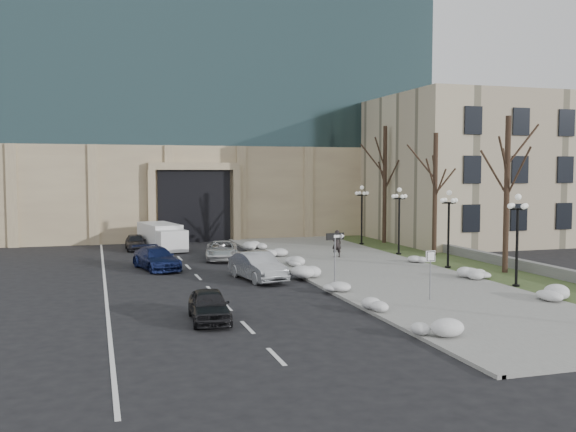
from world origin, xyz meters
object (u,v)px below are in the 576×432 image
object	(u,v)px
lamppost_b	(449,218)
car_b	(258,266)
keep_sign	(430,264)
box_truck	(162,237)
car_a	(209,305)
pedestrian	(337,244)
car_c	(156,259)
lamppost_c	(399,212)
car_e	(136,242)
one_way_sign	(338,243)
lamppost_d	(362,207)
car_d	(222,250)
lamppost_a	(517,227)

from	to	relation	value
lamppost_b	car_b	bearing A→B (deg)	-177.67
keep_sign	box_truck	bearing A→B (deg)	104.48
car_a	pedestrian	size ratio (longest dim) A/B	2.02
car_c	lamppost_c	size ratio (longest dim) A/B	0.97
pedestrian	box_truck	bearing A→B (deg)	-38.67
car_b	lamppost_b	world-z (taller)	lamppost_b
lamppost_b	lamppost_c	size ratio (longest dim) A/B	1.00
car_b	car_e	size ratio (longest dim) A/B	1.29
one_way_sign	lamppost_b	xyz separation A→B (m)	(8.73, 4.27, 0.73)
one_way_sign	lamppost_d	bearing A→B (deg)	52.23
car_b	pedestrian	xyz separation A→B (m)	(7.16, 6.74, 0.27)
car_e	one_way_sign	world-z (taller)	one_way_sign
pedestrian	car_d	bearing A→B (deg)	-13.82
car_b	lamppost_c	size ratio (longest dim) A/B	0.97
lamppost_c	lamppost_d	xyz separation A→B (m)	(0.00, 6.50, 0.00)
one_way_sign	car_e	bearing A→B (deg)	103.05
car_a	lamppost_a	bearing A→B (deg)	12.63
car_d	box_truck	world-z (taller)	box_truck
car_a	car_d	distance (m)	17.59
car_b	lamppost_a	distance (m)	13.52
box_truck	keep_sign	size ratio (longest dim) A/B	2.74
box_truck	one_way_sign	bearing A→B (deg)	-82.13
car_c	box_truck	size ratio (longest dim) A/B	0.72
car_c	car_d	distance (m)	5.53
lamppost_c	box_truck	bearing A→B (deg)	151.69
box_truck	lamppost_b	xyz separation A→B (m)	(15.45, -14.82, 2.14)
one_way_sign	lamppost_c	world-z (taller)	lamppost_c
lamppost_b	box_truck	bearing A→B (deg)	136.18
car_c	lamppost_b	world-z (taller)	lamppost_b
car_e	lamppost_c	bearing A→B (deg)	-26.83
car_d	keep_sign	xyz separation A→B (m)	(6.32, -16.40, 1.09)
car_d	car_e	xyz separation A→B (m)	(-5.17, 7.01, -0.01)
lamppost_d	keep_sign	bearing A→B (deg)	-105.39
lamppost_d	lamppost_a	bearing A→B (deg)	-90.00
car_a	lamppost_a	world-z (taller)	lamppost_a
car_a	car_b	xyz separation A→B (m)	(4.12, 8.60, 0.14)
car_e	keep_sign	bearing A→B (deg)	-64.35
one_way_sign	lamppost_d	distance (m)	19.37
lamppost_a	lamppost_d	xyz separation A→B (m)	(0.00, 19.50, 0.00)
pedestrian	box_truck	distance (m)	13.72
car_c	lamppost_c	distance (m)	17.00
lamppost_a	lamppost_d	size ratio (longest dim) A/B	1.00
car_a	lamppost_a	xyz separation A→B (m)	(16.00, 2.58, 2.45)
car_a	lamppost_b	distance (m)	18.56
pedestrian	car_b	bearing A→B (deg)	43.21
lamppost_a	lamppost_c	bearing A→B (deg)	90.00
pedestrian	keep_sign	xyz separation A→B (m)	(-1.15, -14.58, 0.69)
car_a	car_d	xyz separation A→B (m)	(3.82, 17.17, 0.00)
keep_sign	lamppost_c	size ratio (longest dim) A/B	0.49
car_e	lamppost_d	size ratio (longest dim) A/B	0.76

